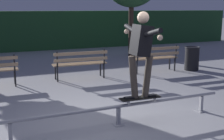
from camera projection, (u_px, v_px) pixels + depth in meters
ground_plane at (113, 121)px, 5.66m from camera, size 90.00×90.00×0.00m
hedge_backdrop at (28, 31)px, 15.06m from camera, size 24.00×1.20×1.94m
grind_rail at (118, 109)px, 5.39m from camera, size 4.39×0.18×0.38m
skateboard at (140, 98)px, 5.53m from camera, size 0.79×0.23×0.09m
skateboarder at (141, 48)px, 5.34m from camera, size 0.62×1.41×1.56m
park_bench_left_center at (80, 62)px, 8.83m from camera, size 1.62×0.48×0.88m
park_bench_right_center at (155, 56)px, 9.83m from camera, size 1.62×0.48×0.88m
trash_can at (192, 58)px, 10.19m from camera, size 0.52×0.52×0.80m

